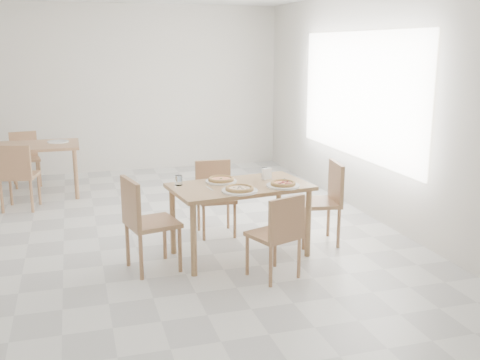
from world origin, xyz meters
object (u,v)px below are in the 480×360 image
object	(u,v)px
chair_south	(279,231)
chair_west	(144,218)
plate_mushroom	(240,191)
plate_pepperoni	(283,186)
napkin_holder	(267,174)
second_table	(24,151)
pizza_pepperoni	(283,183)
chair_east	(325,197)
plate_margherita	(221,181)
tumbler_b	(265,172)
chair_back_s	(17,172)
pizza_margherita	(221,179)
main_table	(240,194)
pizza_mushroom	(240,188)
chair_north	(215,192)
tumbler_a	(179,180)
plate_empty	(58,142)

from	to	relation	value
chair_south	chair_west	distance (m)	1.29
chair_south	chair_west	xyz separation A→B (m)	(-1.16, 0.56, 0.06)
plate_mushroom	plate_pepperoni	distance (m)	0.48
napkin_holder	second_table	xyz separation A→B (m)	(-2.60, 2.99, -0.14)
pizza_pepperoni	chair_east	bearing A→B (deg)	25.56
plate_margherita	tumbler_b	bearing A→B (deg)	11.95
napkin_holder	chair_south	bearing A→B (deg)	-123.83
plate_pepperoni	chair_back_s	world-z (taller)	chair_back_s
plate_margherita	tumbler_b	world-z (taller)	tumbler_b
plate_pepperoni	second_table	size ratio (longest dim) A/B	0.22
chair_east	pizza_margherita	size ratio (longest dim) A/B	2.64
main_table	chair_south	distance (m)	0.74
napkin_holder	tumbler_b	bearing A→B (deg)	56.26
pizza_pepperoni	tumbler_b	xyz separation A→B (m)	(-0.03, 0.46, 0.02)
main_table	pizza_mushroom	xyz separation A→B (m)	(-0.08, -0.26, 0.12)
plate_margherita	pizza_margherita	bearing A→B (deg)	-45.00
main_table	chair_north	world-z (taller)	chair_north
chair_south	tumbler_b	size ratio (longest dim) A/B	8.44
chair_west	tumbler_a	world-z (taller)	chair_west
pizza_mushroom	tumbler_b	xyz separation A→B (m)	(0.44, 0.53, 0.02)
pizza_mushroom	chair_back_s	bearing A→B (deg)	130.44
pizza_mushroom	chair_back_s	size ratio (longest dim) A/B	0.33
pizza_mushroom	second_table	size ratio (longest dim) A/B	0.20
pizza_margherita	chair_back_s	xyz separation A→B (m)	(-2.17, 2.20, -0.26)
tumbler_a	second_table	xyz separation A→B (m)	(-1.67, 2.95, -0.13)
pizza_margherita	second_table	bearing A→B (deg)	125.67
chair_north	pizza_margherita	xyz separation A→B (m)	(-0.09, -0.62, 0.30)
chair_east	plate_empty	distance (m)	4.20
pizza_mushroom	tumbler_a	world-z (taller)	tumbler_a
main_table	chair_west	xyz separation A→B (m)	(-1.00, -0.14, -0.12)
pizza_mushroom	pizza_pepperoni	distance (m)	0.48
pizza_margherita	napkin_holder	size ratio (longest dim) A/B	2.70
plate_pepperoni	tumbler_b	distance (m)	0.46
chair_north	plate_pepperoni	bearing A→B (deg)	-61.19
main_table	second_table	bearing A→B (deg)	118.61
pizza_margherita	second_table	world-z (taller)	pizza_margherita
plate_margherita	plate_empty	xyz separation A→B (m)	(-1.65, 3.05, 0.00)
main_table	plate_empty	xyz separation A→B (m)	(-1.81, 3.22, 0.10)
plate_mushroom	plate_empty	bearing A→B (deg)	116.38
second_table	chair_west	bearing A→B (deg)	-68.55
plate_pepperoni	tumbler_a	world-z (taller)	tumbler_a
chair_south	chair_west	size ratio (longest dim) A/B	0.88
main_table	chair_north	xyz separation A→B (m)	(-0.07, 0.78, -0.17)
chair_west	chair_east	world-z (taller)	chair_west
tumbler_a	plate_mushroom	bearing A→B (deg)	-39.51
napkin_holder	second_table	world-z (taller)	napkin_holder
plate_mushroom	chair_east	bearing A→B (deg)	18.48
chair_east	chair_west	bearing A→B (deg)	-74.23
tumbler_b	napkin_holder	world-z (taller)	napkin_holder
pizza_pepperoni	tumbler_b	bearing A→B (deg)	93.95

